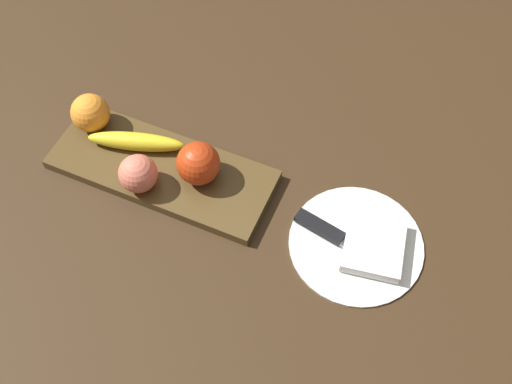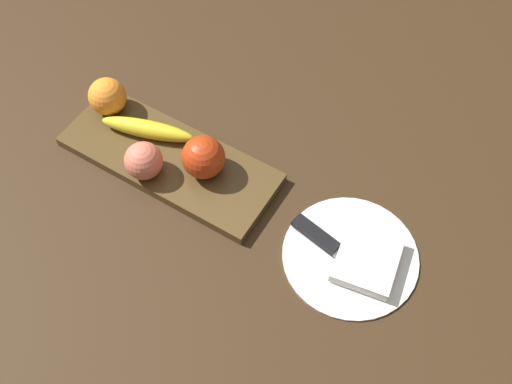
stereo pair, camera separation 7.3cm
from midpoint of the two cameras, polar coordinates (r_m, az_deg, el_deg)
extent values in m
plane|color=#3A2715|center=(1.08, -7.64, 1.29)|extent=(2.40, 2.40, 0.00)
cube|color=brown|center=(1.09, -6.44, 3.02)|extent=(0.41, 0.16, 0.02)
sphere|color=red|center=(1.03, -3.10, 3.28)|extent=(0.08, 0.08, 0.08)
ellipsoid|color=yellow|center=(1.10, -8.64, 5.95)|extent=(0.18, 0.09, 0.03)
sphere|color=orange|center=(1.14, -12.46, 8.95)|extent=(0.07, 0.07, 0.07)
sphere|color=#E7765C|center=(1.04, -8.90, 2.91)|extent=(0.07, 0.07, 0.07)
cylinder|color=white|center=(1.01, 11.25, -6.18)|extent=(0.23, 0.23, 0.01)
cube|color=white|center=(0.99, 12.87, -6.54)|extent=(0.11, 0.13, 0.02)
cube|color=silver|center=(0.99, 10.62, -6.34)|extent=(0.15, 0.05, 0.00)
cube|color=black|center=(1.00, 7.92, -4.21)|extent=(0.09, 0.04, 0.01)
camera|label=1|loc=(0.04, -87.89, 3.30)|focal=41.17mm
camera|label=2|loc=(0.04, 92.11, -3.30)|focal=41.17mm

